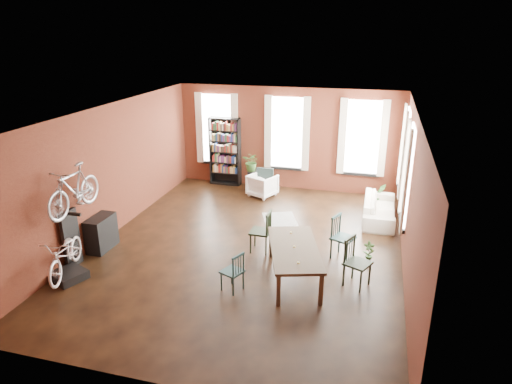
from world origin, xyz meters
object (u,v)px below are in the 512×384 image
(dining_table, at_px, (294,263))
(white_armchair, at_px, (262,184))
(bookshelf, at_px, (225,152))
(dining_chair_c, at_px, (358,263))
(bike_trainer, at_px, (69,275))
(dining_chair_a, at_px, (232,271))
(plant_stand, at_px, (253,180))
(cream_sofa, at_px, (380,205))
(dining_chair_b, at_px, (260,231))
(console_table, at_px, (101,233))
(bicycle_floor, at_px, (63,237))
(dining_chair_d, at_px, (343,238))

(dining_table, xyz_separation_m, white_armchair, (-1.85, 4.56, 0.02))
(bookshelf, distance_m, white_armchair, 1.81)
(dining_chair_c, relative_size, bike_trainer, 1.66)
(dining_chair_a, distance_m, plant_stand, 5.95)
(cream_sofa, bearing_deg, plant_stand, 70.07)
(dining_chair_b, relative_size, cream_sofa, 0.47)
(white_armchair, distance_m, bike_trainer, 6.39)
(white_armchair, xyz_separation_m, console_table, (-2.74, -4.41, 0.02))
(dining_chair_b, distance_m, dining_chair_c, 2.44)
(dining_chair_a, distance_m, bicycle_floor, 3.44)
(console_table, bearing_deg, bike_trainer, -85.73)
(dining_chair_b, relative_size, bookshelf, 0.45)
(dining_chair_c, xyz_separation_m, white_armchair, (-3.11, 4.49, -0.12))
(dining_chair_b, xyz_separation_m, bicycle_floor, (-3.46, -2.31, 0.49))
(dining_table, height_order, white_armchair, white_armchair)
(dining_chair_c, height_order, dining_chair_d, dining_chair_c)
(dining_chair_c, relative_size, white_armchair, 1.33)
(dining_table, xyz_separation_m, dining_chair_a, (-1.09, -0.74, 0.06))
(console_table, distance_m, bicycle_floor, 1.56)
(dining_chair_b, height_order, cream_sofa, dining_chair_b)
(white_armchair, bearing_deg, dining_chair_d, 152.91)
(console_table, bearing_deg, dining_chair_d, 10.60)
(dining_chair_d, bearing_deg, dining_chair_c, -137.98)
(dining_chair_d, distance_m, plant_stand, 5.05)
(dining_chair_a, height_order, cream_sofa, dining_chair_a)
(dining_table, height_order, dining_chair_a, dining_chair_a)
(dining_table, xyz_separation_m, dining_chair_b, (-0.98, 1.02, 0.14))
(dining_chair_c, xyz_separation_m, bike_trainer, (-5.74, -1.32, -0.41))
(dining_chair_a, distance_m, console_table, 3.61)
(dining_table, height_order, dining_chair_d, dining_chair_d)
(cream_sofa, height_order, plant_stand, cream_sofa)
(console_table, bearing_deg, white_armchair, 58.18)
(dining_chair_a, relative_size, dining_chair_b, 0.83)
(plant_stand, distance_m, bicycle_floor, 6.76)
(bike_trainer, bearing_deg, console_table, 94.27)
(dining_table, bearing_deg, cream_sofa, 48.44)
(white_armchair, height_order, plant_stand, white_armchair)
(white_armchair, distance_m, console_table, 5.19)
(dining_chair_b, bearing_deg, bookshelf, -150.85)
(dining_chair_a, height_order, bike_trainer, dining_chair_a)
(dining_chair_a, relative_size, white_armchair, 1.08)
(white_armchair, bearing_deg, bookshelf, -4.43)
(dining_table, relative_size, plant_stand, 3.52)
(cream_sofa, height_order, console_table, cream_sofa)
(bookshelf, bearing_deg, dining_chair_b, -61.80)
(bike_trainer, height_order, bicycle_floor, bicycle_floor)
(dining_chair_b, xyz_separation_m, bike_trainer, (-3.50, -2.27, -0.41))
(dining_chair_a, xyz_separation_m, dining_chair_c, (2.36, 0.81, 0.09))
(plant_stand, xyz_separation_m, bicycle_floor, (-2.14, -6.37, 0.69))
(dining_chair_b, bearing_deg, dining_chair_d, 95.78)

